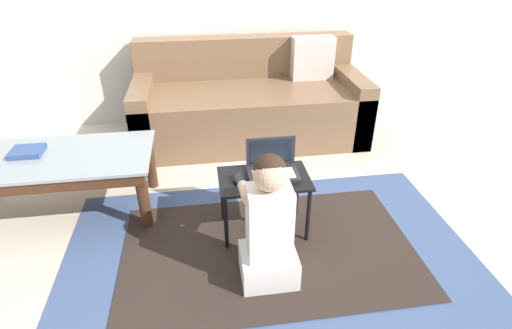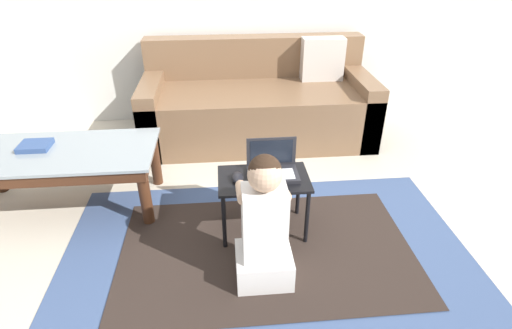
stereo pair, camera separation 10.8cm
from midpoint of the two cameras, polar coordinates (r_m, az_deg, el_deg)
ground_plane at (r=2.49m, az=-2.08°, el=-9.01°), size 16.00×16.00×0.00m
area_rug at (r=2.33m, az=0.51°, el=-12.20°), size 2.29×1.38×0.01m
couch at (r=3.49m, az=-1.71°, el=8.60°), size 1.91×0.86×0.81m
coffee_table at (r=2.75m, az=-28.01°, el=-0.14°), size 1.19×0.57×0.41m
laptop_desk at (r=2.28m, az=-0.20°, el=-3.02°), size 0.52×0.32×0.38m
laptop at (r=2.27m, az=1.03°, el=-0.57°), size 0.29×0.19×0.20m
computer_mouse at (r=2.22m, az=-3.94°, el=-1.97°), size 0.06×0.11×0.04m
person_seated at (r=1.97m, az=0.28°, el=-8.88°), size 0.29×0.38×0.73m
book_on_table at (r=2.81m, az=-30.85°, el=1.58°), size 0.18×0.16×0.03m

